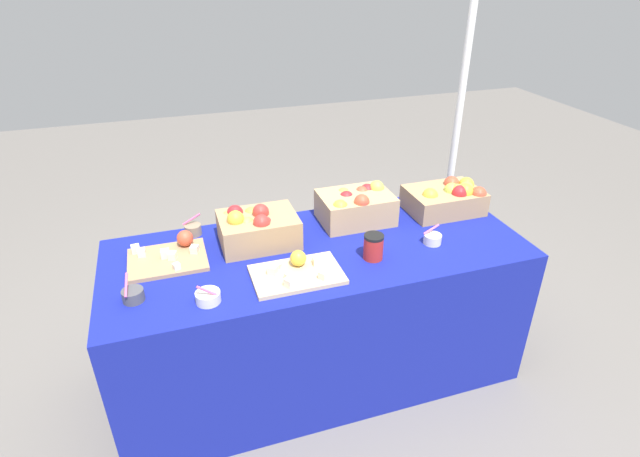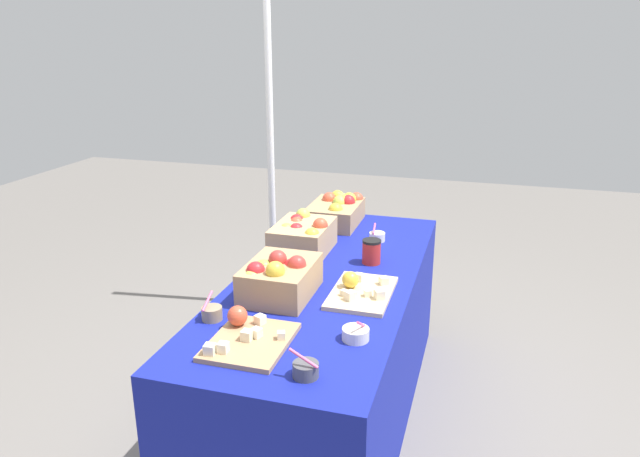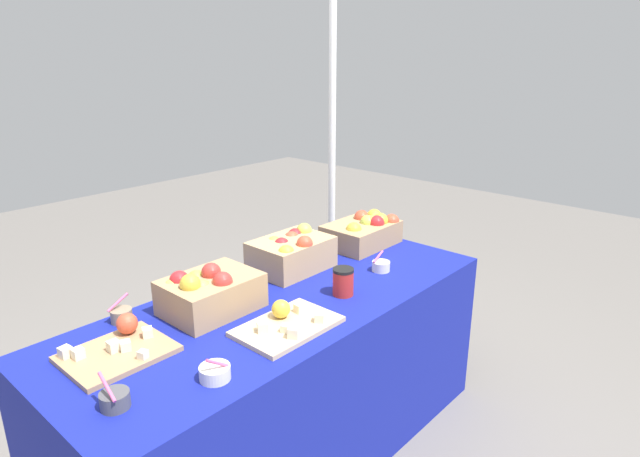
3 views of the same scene
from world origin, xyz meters
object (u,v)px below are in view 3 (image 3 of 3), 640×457
at_px(apple_crate_left, 365,230).
at_px(sample_bowl_extra, 121,315).
at_px(cutting_board_front, 287,323).
at_px(coffee_cup, 343,282).
at_px(apple_crate_right, 209,291).
at_px(sample_bowl_near, 115,399).
at_px(sample_bowl_far, 381,266).
at_px(apple_crate_middle, 291,252).
at_px(cutting_board_back, 118,347).
at_px(tent_pole, 332,160).
at_px(sample_bowl_mid, 215,372).

distance_m(apple_crate_left, sample_bowl_extra, 1.28).
xyz_separation_m(cutting_board_front, sample_bowl_extra, (-0.37, 0.49, 0.01)).
relative_size(sample_bowl_extra, coffee_cup, 0.87).
height_order(apple_crate_left, apple_crate_right, apple_crate_right).
xyz_separation_m(sample_bowl_near, sample_bowl_far, (1.31, 0.03, -0.00)).
bearing_deg(sample_bowl_extra, apple_crate_middle, -7.62).
relative_size(apple_crate_middle, apple_crate_right, 1.01).
relative_size(apple_crate_middle, cutting_board_back, 1.06).
height_order(apple_crate_middle, tent_pole, tent_pole).
distance_m(coffee_cup, tent_pole, 1.26).
distance_m(sample_bowl_extra, coffee_cup, 0.86).
bearing_deg(sample_bowl_extra, coffee_cup, -32.28).
height_order(apple_crate_right, cutting_board_front, apple_crate_right).
bearing_deg(apple_crate_left, cutting_board_back, -178.29).
height_order(cutting_board_back, sample_bowl_mid, same).
height_order(apple_crate_right, sample_bowl_far, apple_crate_right).
relative_size(apple_crate_left, sample_bowl_extra, 3.71).
xyz_separation_m(sample_bowl_near, sample_bowl_mid, (0.27, -0.10, -0.00)).
bearing_deg(apple_crate_middle, sample_bowl_extra, 172.38).
relative_size(sample_bowl_near, coffee_cup, 0.88).
height_order(apple_crate_middle, apple_crate_right, apple_crate_right).
bearing_deg(cutting_board_front, sample_bowl_extra, 127.54).
relative_size(coffee_cup, tent_pole, 0.05).
distance_m(apple_crate_middle, cutting_board_back, 0.91).
distance_m(apple_crate_left, sample_bowl_near, 1.58).
distance_m(apple_crate_middle, sample_bowl_extra, 0.79).
height_order(apple_crate_middle, coffee_cup, apple_crate_middle).
bearing_deg(tent_pole, cutting_board_back, -161.93).
relative_size(apple_crate_middle, sample_bowl_far, 4.11).
bearing_deg(sample_bowl_far, coffee_cup, -173.85).
bearing_deg(apple_crate_middle, coffee_cup, -99.21).
xyz_separation_m(cutting_board_front, cutting_board_back, (-0.49, 0.29, 0.00)).
height_order(sample_bowl_extra, coffee_cup, coffee_cup).
xyz_separation_m(apple_crate_middle, sample_bowl_near, (-1.06, -0.35, -0.06)).
relative_size(cutting_board_back, tent_pole, 0.16).
height_order(cutting_board_back, sample_bowl_extra, sample_bowl_extra).
bearing_deg(sample_bowl_mid, sample_bowl_near, 160.30).
distance_m(cutting_board_front, tent_pole, 1.55).
relative_size(sample_bowl_mid, sample_bowl_far, 1.12).
xyz_separation_m(apple_crate_middle, coffee_cup, (-0.06, -0.35, -0.02)).
bearing_deg(cutting_board_front, coffee_cup, 4.46).
relative_size(cutting_board_front, cutting_board_back, 1.12).
height_order(apple_crate_left, sample_bowl_mid, apple_crate_left).
xyz_separation_m(apple_crate_right, sample_bowl_extra, (-0.27, 0.17, -0.05)).
relative_size(sample_bowl_far, coffee_cup, 0.74).
bearing_deg(apple_crate_right, cutting_board_back, -176.81).
bearing_deg(apple_crate_left, sample_bowl_extra, 173.25).
bearing_deg(apple_crate_right, tent_pole, 22.00).
bearing_deg(coffee_cup, sample_bowl_extra, 147.72).
xyz_separation_m(sample_bowl_near, coffee_cup, (1.00, -0.00, 0.03)).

